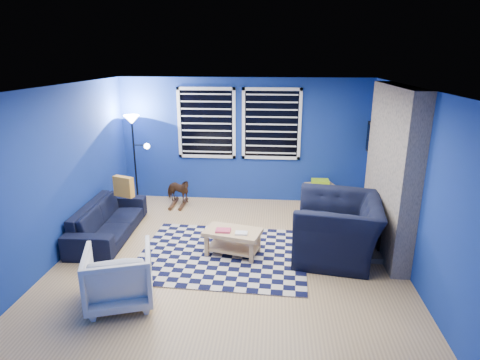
% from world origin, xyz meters
% --- Properties ---
extents(floor, '(5.00, 5.00, 0.00)m').
position_xyz_m(floor, '(0.00, 0.00, 0.00)').
color(floor, tan).
rests_on(floor, ground).
extents(ceiling, '(5.00, 5.00, 0.00)m').
position_xyz_m(ceiling, '(0.00, 0.00, 2.50)').
color(ceiling, white).
rests_on(ceiling, wall_back).
extents(wall_back, '(5.00, 0.00, 5.00)m').
position_xyz_m(wall_back, '(0.00, 2.50, 1.25)').
color(wall_back, navy).
rests_on(wall_back, floor).
extents(wall_left, '(0.00, 5.00, 5.00)m').
position_xyz_m(wall_left, '(-2.50, 0.00, 1.25)').
color(wall_left, navy).
rests_on(wall_left, floor).
extents(wall_right, '(0.00, 5.00, 5.00)m').
position_xyz_m(wall_right, '(2.50, 0.00, 1.25)').
color(wall_right, navy).
rests_on(wall_right, floor).
extents(fireplace, '(0.65, 2.00, 2.50)m').
position_xyz_m(fireplace, '(2.36, 0.50, 1.20)').
color(fireplace, gray).
rests_on(fireplace, floor).
extents(window_left, '(1.17, 0.06, 1.42)m').
position_xyz_m(window_left, '(-0.75, 2.46, 1.60)').
color(window_left, black).
rests_on(window_left, wall_back).
extents(window_right, '(1.17, 0.06, 1.42)m').
position_xyz_m(window_right, '(0.55, 2.46, 1.60)').
color(window_right, black).
rests_on(window_right, wall_back).
extents(tv, '(0.07, 1.00, 0.58)m').
position_xyz_m(tv, '(2.45, 2.00, 1.40)').
color(tv, black).
rests_on(tv, wall_right).
extents(rug, '(2.58, 2.10, 0.02)m').
position_xyz_m(rug, '(-0.12, -0.01, 0.01)').
color(rug, black).
rests_on(rug, floor).
extents(sofa, '(1.96, 0.82, 0.56)m').
position_xyz_m(sofa, '(-2.10, 0.50, 0.28)').
color(sofa, black).
rests_on(sofa, floor).
extents(armchair_big, '(1.54, 1.39, 0.90)m').
position_xyz_m(armchair_big, '(1.59, 0.14, 0.45)').
color(armchair_big, black).
rests_on(armchair_big, floor).
extents(armchair_bent, '(0.97, 0.99, 0.72)m').
position_xyz_m(armchair_bent, '(-1.20, -1.33, 0.36)').
color(armchair_bent, gray).
rests_on(armchair_bent, floor).
extents(rocking_horse, '(0.46, 0.64, 0.50)m').
position_xyz_m(rocking_horse, '(-1.28, 2.00, 0.32)').
color(rocking_horse, '#4C2F18').
rests_on(rocking_horse, floor).
extents(coffee_table, '(0.92, 0.66, 0.42)m').
position_xyz_m(coffee_table, '(0.03, 0.02, 0.29)').
color(coffee_table, tan).
rests_on(coffee_table, rug).
extents(cabinet, '(0.62, 0.50, 0.54)m').
position_xyz_m(cabinet, '(1.55, 2.25, 0.24)').
color(cabinet, tan).
rests_on(cabinet, floor).
extents(floor_lamp, '(0.49, 0.30, 1.80)m').
position_xyz_m(floor_lamp, '(-2.13, 2.08, 1.47)').
color(floor_lamp, black).
rests_on(floor_lamp, floor).
extents(throw_pillow, '(0.39, 0.24, 0.36)m').
position_xyz_m(throw_pillow, '(-1.95, 0.90, 0.74)').
color(throw_pillow, '#CC8830').
rests_on(throw_pillow, sofa).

